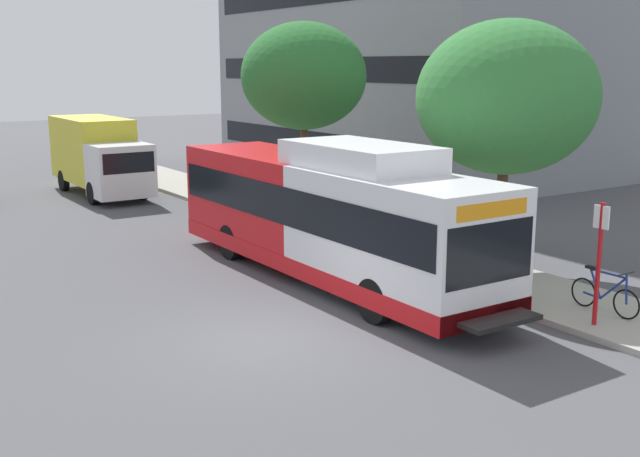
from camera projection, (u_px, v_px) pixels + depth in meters
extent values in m
plane|color=#4C4C51|center=(127.00, 260.00, 22.19)|extent=(120.00, 120.00, 0.00)
cube|color=#A8A399|center=(364.00, 240.00, 24.33)|extent=(3.00, 56.00, 0.14)
cube|color=white|center=(397.00, 235.00, 17.62)|extent=(2.54, 5.80, 2.73)
cube|color=red|center=(270.00, 199.00, 22.34)|extent=(2.54, 5.80, 2.73)
cube|color=red|center=(326.00, 258.00, 20.22)|extent=(2.57, 11.60, 0.44)
cube|color=black|center=(326.00, 201.00, 19.91)|extent=(2.58, 11.25, 0.96)
cube|color=black|center=(489.00, 253.00, 15.25)|extent=(2.34, 0.10, 1.24)
cube|color=orange|center=(492.00, 210.00, 15.06)|extent=(1.91, 0.08, 0.32)
cube|color=white|center=(360.00, 156.00, 18.45)|extent=(2.16, 4.06, 0.60)
cube|color=black|center=(501.00, 321.00, 15.20)|extent=(1.78, 0.60, 0.10)
cylinder|color=black|center=(376.00, 301.00, 16.68)|extent=(0.30, 1.00, 1.00)
cylinder|color=black|center=(453.00, 285.00, 17.91)|extent=(0.30, 1.00, 1.00)
cylinder|color=black|center=(231.00, 242.00, 22.21)|extent=(0.30, 1.00, 1.00)
cylinder|color=black|center=(298.00, 233.00, 23.44)|extent=(0.30, 1.00, 1.00)
cylinder|color=red|center=(599.00, 265.00, 15.98)|extent=(0.10, 0.10, 2.60)
cube|color=white|center=(602.00, 217.00, 15.76)|extent=(0.04, 0.36, 0.48)
torus|color=black|center=(626.00, 304.00, 16.52)|extent=(0.04, 0.66, 0.66)
torus|color=black|center=(583.00, 292.00, 17.41)|extent=(0.04, 0.66, 0.66)
cylinder|color=navy|center=(613.00, 288.00, 16.75)|extent=(0.05, 0.64, 0.64)
cylinder|color=navy|center=(596.00, 284.00, 17.11)|extent=(0.05, 0.34, 0.62)
cylinder|color=navy|center=(608.00, 274.00, 16.81)|extent=(0.05, 0.90, 0.05)
cylinder|color=navy|center=(592.00, 295.00, 17.23)|extent=(0.05, 0.45, 0.08)
cylinder|color=navy|center=(627.00, 289.00, 16.47)|extent=(0.05, 0.10, 0.67)
cylinder|color=black|center=(627.00, 274.00, 16.42)|extent=(0.52, 0.03, 0.03)
cube|color=black|center=(591.00, 267.00, 17.16)|extent=(0.12, 0.24, 0.06)
cylinder|color=#4C3823|center=(501.00, 216.00, 20.72)|extent=(0.28, 0.28, 2.75)
ellipsoid|color=#337A38|center=(507.00, 97.00, 20.07)|extent=(4.71, 4.71, 4.00)
cylinder|color=#4C3823|center=(304.00, 168.00, 28.26)|extent=(0.28, 0.28, 3.27)
ellipsoid|color=#286B2D|center=(304.00, 76.00, 27.57)|extent=(4.49, 4.49, 3.81)
cube|color=silver|center=(121.00, 170.00, 30.93)|extent=(2.30, 2.00, 2.10)
cube|color=yellow|center=(92.00, 149.00, 33.66)|extent=(2.30, 5.00, 2.70)
cube|color=black|center=(129.00, 163.00, 30.05)|extent=(2.07, 0.08, 0.80)
cylinder|color=black|center=(93.00, 193.00, 30.91)|extent=(0.26, 0.92, 0.92)
cylinder|color=black|center=(142.00, 189.00, 32.03)|extent=(0.26, 0.92, 0.92)
cylinder|color=black|center=(64.00, 181.00, 34.29)|extent=(0.26, 0.92, 0.92)
cylinder|color=black|center=(109.00, 177.00, 35.40)|extent=(0.26, 0.92, 0.92)
cube|color=black|center=(417.00, 136.00, 41.37)|extent=(13.26, 18.39, 1.10)
cube|color=black|center=(419.00, 69.00, 40.64)|extent=(13.26, 18.39, 1.10)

